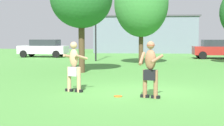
{
  "coord_description": "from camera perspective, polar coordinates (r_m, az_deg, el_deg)",
  "views": [
    {
      "loc": [
        0.06,
        -10.84,
        1.78
      ],
      "look_at": [
        -1.0,
        0.17,
        0.94
      ],
      "focal_mm": 54.41,
      "sensor_mm": 36.0,
      "label": 1
    }
  ],
  "objects": [
    {
      "name": "tree_left_field",
      "position": [
        22.53,
        4.94,
        9.96
      ],
      "size": [
        3.53,
        3.53,
        6.21
      ],
      "color": "#4C3823",
      "rests_on": "ground_plane"
    },
    {
      "name": "lamp_post",
      "position": [
        25.52,
        -2.78,
        8.71
      ],
      "size": [
        0.6,
        0.24,
        6.14
      ],
      "color": "black",
      "rests_on": "ground_plane"
    },
    {
      "name": "ground_plane",
      "position": [
        10.99,
        5.12,
        -5.01
      ],
      "size": [
        80.0,
        80.0,
        0.0
      ],
      "primitive_type": "plane",
      "color": "#4C8E3D"
    },
    {
      "name": "frisbee",
      "position": [
        10.25,
        1.02,
        -5.6
      ],
      "size": [
        0.25,
        0.25,
        0.03
      ],
      "primitive_type": "cylinder",
      "color": "orange",
      "rests_on": "ground_plane"
    },
    {
      "name": "outbuilding_behind_lot",
      "position": [
        40.62,
        5.6,
        4.8
      ],
      "size": [
        12.01,
        6.33,
        4.23
      ],
      "color": "slate",
      "rests_on": "ground_plane"
    },
    {
      "name": "car_red_far_end",
      "position": [
        29.7,
        17.5,
        2.29
      ],
      "size": [
        4.3,
        2.02,
        1.58
      ],
      "color": "maroon",
      "rests_on": "ground_plane"
    },
    {
      "name": "car_white_mid_lot",
      "position": [
        31.2,
        -11.38,
        2.5
      ],
      "size": [
        4.41,
        2.26,
        1.58
      ],
      "color": "white",
      "rests_on": "ground_plane"
    },
    {
      "name": "player_near",
      "position": [
        11.12,
        -6.4,
        -0.47
      ],
      "size": [
        0.78,
        0.67,
        1.64
      ],
      "color": "black",
      "rests_on": "ground_plane"
    },
    {
      "name": "player_in_black",
      "position": [
        9.97,
        6.47,
        -0.66
      ],
      "size": [
        0.73,
        0.69,
        1.68
      ],
      "color": "black",
      "rests_on": "ground_plane"
    }
  ]
}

